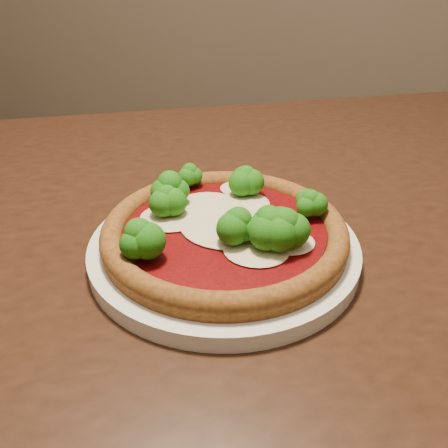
# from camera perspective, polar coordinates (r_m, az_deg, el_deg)

# --- Properties ---
(dining_table) EXTENTS (1.57, 1.34, 0.75)m
(dining_table) POSITION_cam_1_polar(r_m,az_deg,el_deg) (0.64, -4.29, -6.92)
(dining_table) COLOR black
(dining_table) RESTS_ON floor
(plate) EXTENTS (0.29, 0.29, 0.02)m
(plate) POSITION_cam_1_polar(r_m,az_deg,el_deg) (0.54, 0.00, -2.83)
(plate) COLOR silver
(plate) RESTS_ON dining_table
(pizza) EXTENTS (0.26, 0.26, 0.06)m
(pizza) POSITION_cam_1_polar(r_m,az_deg,el_deg) (0.52, 0.22, -0.27)
(pizza) COLOR brown
(pizza) RESTS_ON plate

